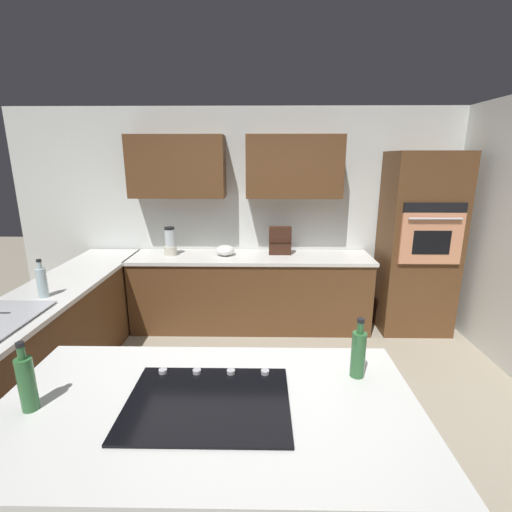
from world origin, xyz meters
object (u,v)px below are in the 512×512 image
at_px(mixing_bowl, 225,250).
at_px(blender, 170,243).
at_px(wall_oven, 418,244).
at_px(oil_bottle, 27,382).
at_px(cooktop, 208,401).
at_px(second_bottle, 358,353).
at_px(spice_rack, 280,241).
at_px(dish_soap_bottle, 42,282).

bearing_deg(mixing_bowl, blender, -0.00).
xyz_separation_m(wall_oven, oil_bottle, (2.87, 2.75, -0.01)).
height_order(wall_oven, cooktop, wall_oven).
relative_size(wall_oven, second_bottle, 6.41).
xyz_separation_m(cooktop, blender, (0.83, -2.72, 0.14)).
distance_m(mixing_bowl, second_bottle, 2.65).
bearing_deg(spice_rack, mixing_bowl, 5.13).
height_order(cooktop, oil_bottle, oil_bottle).
distance_m(blender, dish_soap_bottle, 1.56).
relative_size(oil_bottle, second_bottle, 1.03).
relative_size(wall_oven, blender, 6.21).
relative_size(blender, second_bottle, 1.03).
distance_m(dish_soap_bottle, second_bottle, 2.56).
height_order(cooktop, dish_soap_bottle, dish_soap_bottle).
height_order(blender, spice_rack, blender).
bearing_deg(wall_oven, spice_rack, -3.01).
height_order(wall_oven, blender, wall_oven).
relative_size(cooktop, dish_soap_bottle, 2.35).
bearing_deg(wall_oven, second_bottle, 61.86).
relative_size(blender, oil_bottle, 1.00).
distance_m(cooktop, blender, 2.85).
height_order(cooktop, spice_rack, spice_rack).
relative_size(spice_rack, second_bottle, 1.03).
xyz_separation_m(cooktop, second_bottle, (-0.75, -0.24, 0.13)).
distance_m(spice_rack, second_bottle, 2.56).
xyz_separation_m(dish_soap_bottle, second_bottle, (-2.31, 1.10, 0.00)).
xyz_separation_m(wall_oven, cooktop, (2.07, 2.69, -0.14)).
bearing_deg(spice_rack, oil_bottle, 65.82).
distance_m(wall_oven, second_bottle, 2.79).
relative_size(cooktop, spice_rack, 2.27).
relative_size(wall_oven, spice_rack, 6.24).
relative_size(spice_rack, dish_soap_bottle, 1.03).
height_order(dish_soap_bottle, second_bottle, second_bottle).
xyz_separation_m(wall_oven, second_bottle, (1.31, 2.46, -0.01)).
bearing_deg(oil_bottle, wall_oven, -136.26).
bearing_deg(oil_bottle, dish_soap_bottle, -61.75).
distance_m(wall_oven, oil_bottle, 3.97).
height_order(wall_oven, dish_soap_bottle, wall_oven).
xyz_separation_m(dish_soap_bottle, oil_bottle, (-0.75, 1.39, 0.01)).
relative_size(blender, mixing_bowl, 1.51).
xyz_separation_m(cooktop, spice_rack, (-0.47, -2.78, 0.16)).
bearing_deg(oil_bottle, mixing_bowl, -102.63).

